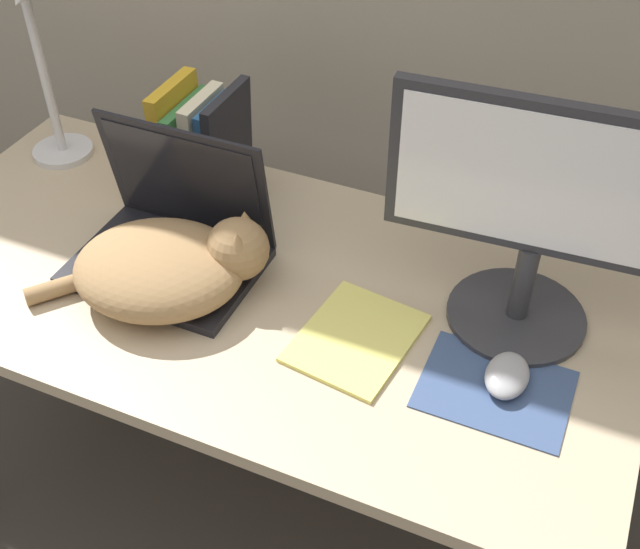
{
  "coord_description": "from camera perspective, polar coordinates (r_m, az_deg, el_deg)",
  "views": [
    {
      "loc": [
        0.55,
        -0.59,
        1.73
      ],
      "look_at": [
        0.15,
        0.31,
        0.85
      ],
      "focal_mm": 45.0,
      "sensor_mm": 36.0,
      "label": 1
    }
  ],
  "objects": [
    {
      "name": "laptop",
      "position": [
        1.5,
        -10.47,
        2.44
      ],
      "size": [
        0.33,
        0.24,
        0.26
      ],
      "color": "black",
      "rests_on": "desk"
    },
    {
      "name": "cat",
      "position": [
        1.42,
        -10.64,
        0.61
      ],
      "size": [
        0.39,
        0.33,
        0.14
      ],
      "color": "#99754C",
      "rests_on": "desk"
    },
    {
      "name": "external_monitor",
      "position": [
        1.28,
        15.32,
        4.26
      ],
      "size": [
        0.49,
        0.24,
        0.42
      ],
      "color": "#333338",
      "rests_on": "desk"
    },
    {
      "name": "mousepad",
      "position": [
        1.31,
        12.34,
        -7.97
      ],
      "size": [
        0.23,
        0.18,
        0.0
      ],
      "color": "#384C75",
      "rests_on": "desk"
    },
    {
      "name": "desk_lamp",
      "position": [
        1.7,
        -19.61,
        16.35
      ],
      "size": [
        0.17,
        0.17,
        0.47
      ],
      "color": "silver",
      "rests_on": "desk"
    },
    {
      "name": "desk",
      "position": [
        1.52,
        -4.83,
        -2.71
      ],
      "size": [
        1.4,
        0.69,
        0.75
      ],
      "color": "tan",
      "rests_on": "ground_plane"
    },
    {
      "name": "notepad",
      "position": [
        1.35,
        2.58,
        -4.54
      ],
      "size": [
        0.2,
        0.24,
        0.01
      ],
      "color": "#E5DB6B",
      "rests_on": "desk"
    },
    {
      "name": "computer_mouse",
      "position": [
        1.31,
        13.16,
        -7.0
      ],
      "size": [
        0.07,
        0.1,
        0.03
      ],
      "color": "#99999E",
      "rests_on": "mousepad"
    },
    {
      "name": "book_row",
      "position": [
        1.65,
        -8.38,
        9.24
      ],
      "size": [
        0.15,
        0.16,
        0.23
      ],
      "color": "gold",
      "rests_on": "desk"
    }
  ]
}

